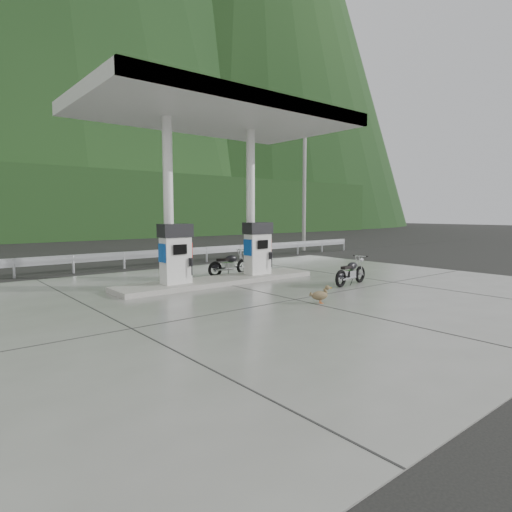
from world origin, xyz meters
TOP-DOWN VIEW (x-y plane):
  - ground at (0.00, 0.00)m, footprint 160.00×160.00m
  - forecourt_apron at (0.00, 0.00)m, footprint 18.00×14.00m
  - pump_island at (0.00, 2.50)m, footprint 7.00×1.40m
  - gas_pump_left at (-1.60, 2.50)m, footprint 0.95×0.55m
  - gas_pump_right at (1.60, 2.50)m, footprint 0.95×0.55m
  - canopy_column_left at (-1.60, 2.90)m, footprint 0.30×0.30m
  - canopy_column_right at (1.60, 2.90)m, footprint 0.30×0.30m
  - canopy_roof at (0.00, 2.50)m, footprint 8.50×5.00m
  - guardrail at (0.00, 8.00)m, footprint 26.00×0.16m
  - road at (0.00, 11.50)m, footprint 60.00×7.00m
  - utility_pole_b at (2.00, 9.50)m, footprint 0.22×0.22m
  - utility_pole_c at (11.00, 9.50)m, footprint 0.22×0.22m
  - tree_band at (0.00, 30.00)m, footprint 80.00×6.00m
  - motorcycle_left at (1.20, 3.64)m, footprint 1.70×0.54m
  - motorcycle_right at (3.03, -0.43)m, footprint 1.70×0.75m
  - duck at (0.16, -1.72)m, footprint 0.55×0.34m

SIDE VIEW (x-z plane):
  - ground at x=0.00m, z-range 0.00..0.00m
  - road at x=0.00m, z-range 0.00..0.01m
  - forecourt_apron at x=0.00m, z-range 0.00..0.02m
  - pump_island at x=0.00m, z-range 0.02..0.17m
  - duck at x=0.16m, z-range 0.02..0.41m
  - motorcycle_right at x=3.03m, z-range 0.02..0.80m
  - motorcycle_left at x=1.20m, z-range 0.02..0.83m
  - guardrail at x=0.00m, z-range 0.00..1.42m
  - gas_pump_left at x=-1.60m, z-range 0.17..1.97m
  - gas_pump_right at x=1.60m, z-range 0.17..1.97m
  - canopy_column_left at x=-1.60m, z-range 0.17..5.17m
  - canopy_column_right at x=1.60m, z-range 0.17..5.17m
  - tree_band at x=0.00m, z-range 0.00..6.00m
  - utility_pole_b at x=2.00m, z-range 0.00..8.00m
  - utility_pole_c at x=11.00m, z-range 0.00..8.00m
  - canopy_roof at x=0.00m, z-range 5.17..5.57m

